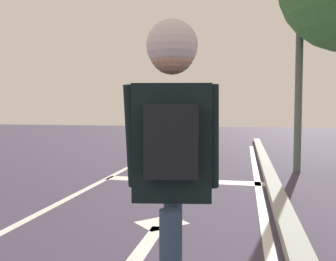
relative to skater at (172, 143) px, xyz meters
The scene contains 7 objects.
lane_line_center 3.37m from the skater, 138.50° to the left, with size 0.12×20.00×0.01m, color white.
lane_line_curbside 2.50m from the skater, 73.02° to the left, with size 0.12×20.00×0.01m, color white.
stop_bar 5.40m from the skater, 98.55° to the left, with size 3.13×0.40×0.01m, color white.
lane_arrow_stem 2.18m from the skater, 110.46° to the left, with size 0.16×1.40×0.01m, color white.
lane_arrow_head 2.88m from the skater, 103.89° to the left, with size 0.56×0.44×0.01m, color white.
curb_strip 2.54m from the skater, 66.93° to the left, with size 0.24×24.00×0.14m, color #9AA099.
skater is the anchor object (origin of this frame).
Camera 1 is at (2.58, 2.05, 1.44)m, focal length 39.46 mm.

